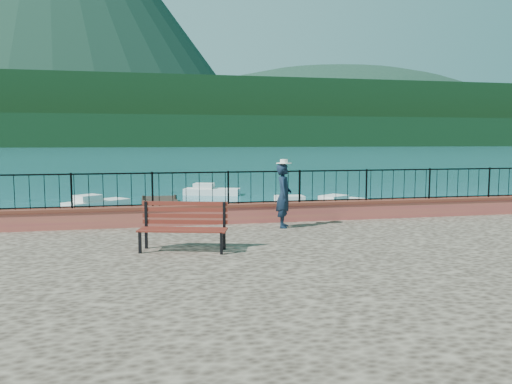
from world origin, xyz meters
name	(u,v)px	position (x,y,z in m)	size (l,w,h in m)	color
ground	(267,300)	(0.00, 0.00, 0.00)	(2000.00, 2000.00, 0.00)	#19596B
parapet	(238,213)	(0.00, 3.70, 1.49)	(28.00, 0.46, 0.58)	#B45C41
railing	(238,188)	(0.00, 3.70, 2.25)	(27.00, 0.05, 0.95)	black
dock	(163,218)	(-2.00, 12.00, 0.15)	(2.00, 16.00, 0.30)	#2D231C
far_forest	(151,132)	(0.00, 300.00, 9.00)	(900.00, 60.00, 18.00)	black
foothills	(150,115)	(0.00, 360.00, 22.00)	(900.00, 120.00, 44.00)	black
companion_hill	(336,144)	(220.00, 560.00, 0.00)	(448.00, 384.00, 180.00)	#142D23
park_bench	(183,237)	(-1.88, 0.21, 1.52)	(2.05, 1.14, 1.08)	black
person	(284,196)	(1.12, 2.68, 2.11)	(0.66, 0.43, 1.81)	black
hat	(284,161)	(1.12, 2.68, 3.07)	(0.44, 0.44, 0.12)	white
boat_1	(301,203)	(5.25, 14.17, 0.40)	(4.18, 1.30, 0.80)	silver
boat_2	(340,201)	(7.48, 14.25, 0.40)	(4.11, 1.30, 0.80)	silver
boat_3	(97,201)	(-5.37, 17.15, 0.40)	(3.47, 1.30, 0.80)	silver
boat_4	(212,189)	(1.60, 22.61, 0.40)	(3.72, 1.30, 0.80)	silver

